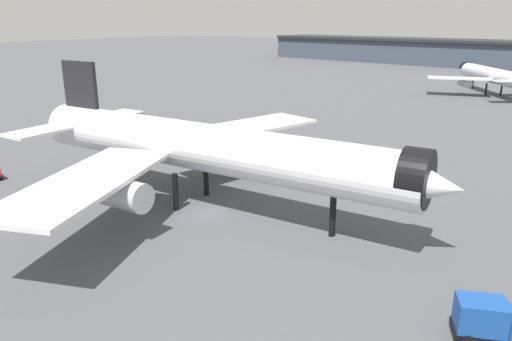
% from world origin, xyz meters
% --- Properties ---
extents(ground, '(900.00, 900.00, 0.00)m').
position_xyz_m(ground, '(0.00, 0.00, 0.00)').
color(ground, '#4C4F54').
extents(airliner_near_gate, '(56.47, 51.33, 16.12)m').
position_xyz_m(airliner_near_gate, '(-1.73, 1.93, 7.10)').
color(airliner_near_gate, white).
rests_on(airliner_near_gate, ground).
extents(airliner_far_taxiway, '(34.56, 38.85, 12.44)m').
position_xyz_m(airliner_far_taxiway, '(6.91, 118.64, 5.48)').
color(airliner_far_taxiway, silver).
rests_on(airliner_far_taxiway, ground).
extents(terminal_building, '(191.39, 48.32, 18.59)m').
position_xyz_m(terminal_building, '(-30.32, 207.75, 6.26)').
color(terminal_building, '#3D4756').
rests_on(terminal_building, ground).
extents(service_truck_front, '(5.96, 4.38, 3.00)m').
position_xyz_m(service_truck_front, '(31.29, -5.26, 1.59)').
color(service_truck_front, black).
rests_on(service_truck_front, ground).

